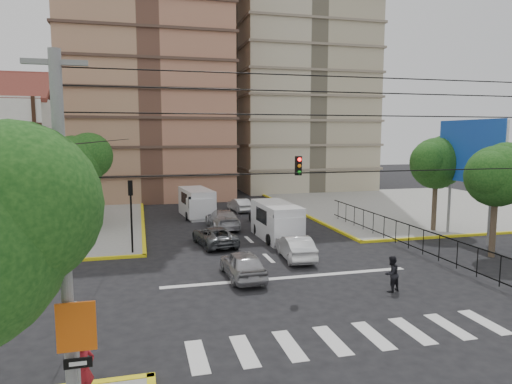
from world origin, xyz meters
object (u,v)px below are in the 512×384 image
object	(u,v)px
traffic_light_nw	(131,204)
pedestrian_crosswalk	(392,274)
car_white_front_right	(295,247)
pedestrian_sw_corner	(83,371)
van_right_lane	(278,222)
car_silver_front_left	(243,264)
van_left_lane	(197,204)
district_sign	(77,339)

from	to	relation	value
traffic_light_nw	pedestrian_crosswalk	world-z (taller)	traffic_light_nw
traffic_light_nw	car_white_front_right	distance (m)	10.14
pedestrian_sw_corner	van_right_lane	bearing A→B (deg)	24.51
car_silver_front_left	pedestrian_crosswalk	xyz separation A→B (m)	(6.25, -3.66, 0.12)
van_left_lane	pedestrian_crosswalk	distance (m)	22.55
district_sign	car_silver_front_left	size ratio (longest dim) A/B	0.75
traffic_light_nw	van_right_lane	distance (m)	10.07
car_white_front_right	van_right_lane	bearing A→B (deg)	-91.24
van_left_lane	pedestrian_crosswalk	bearing A→B (deg)	-80.28
traffic_light_nw	car_silver_front_left	world-z (taller)	traffic_light_nw
car_white_front_right	pedestrian_sw_corner	xyz separation A→B (m)	(-10.33, -12.55, 0.35)
car_silver_front_left	pedestrian_sw_corner	world-z (taller)	pedestrian_sw_corner
van_right_lane	district_sign	bearing A→B (deg)	-121.92
traffic_light_nw	district_sign	distance (m)	17.08
car_silver_front_left	traffic_light_nw	bearing A→B (deg)	-49.68
van_right_lane	pedestrian_crosswalk	world-z (taller)	van_right_lane
car_silver_front_left	pedestrian_crosswalk	world-z (taller)	pedestrian_crosswalk
traffic_light_nw	van_left_lane	size ratio (longest dim) A/B	0.77
pedestrian_sw_corner	pedestrian_crosswalk	xyz separation A→B (m)	(12.80, 6.13, -0.21)
district_sign	van_right_lane	world-z (taller)	district_sign
car_white_front_right	pedestrian_crosswalk	size ratio (longest dim) A/B	2.53
traffic_light_nw	car_silver_front_left	xyz separation A→B (m)	(5.49, -6.09, -2.38)
traffic_light_nw	van_left_lane	xyz separation A→B (m)	(5.40, 11.89, -1.91)
car_silver_front_left	van_left_lane	bearing A→B (deg)	-91.41
car_white_front_right	pedestrian_crosswalk	distance (m)	6.87
district_sign	car_white_front_right	size ratio (longest dim) A/B	0.75
car_silver_front_left	car_white_front_right	distance (m)	4.68
traffic_light_nw	van_right_lane	size ratio (longest dim) A/B	0.78
van_right_lane	pedestrian_sw_corner	distance (m)	20.65
van_left_lane	car_silver_front_left	xyz separation A→B (m)	(0.08, -17.98, -0.48)
district_sign	pedestrian_crosswalk	xyz separation A→B (m)	(12.74, 7.29, -1.61)
traffic_light_nw	car_white_front_right	bearing A→B (deg)	-19.78
traffic_light_nw	pedestrian_crosswalk	distance (m)	15.43
district_sign	car_white_front_right	distance (m)	17.22
car_white_front_right	pedestrian_sw_corner	distance (m)	16.26
car_silver_front_left	car_white_front_right	xyz separation A→B (m)	(3.79, 2.76, -0.02)
pedestrian_sw_corner	traffic_light_nw	bearing A→B (deg)	52.23
district_sign	car_white_front_right	xyz separation A→B (m)	(10.27, 13.70, -1.75)
car_silver_front_left	pedestrian_sw_corner	xyz separation A→B (m)	(-6.55, -9.79, 0.32)
car_silver_front_left	van_right_lane	bearing A→B (deg)	-120.25
van_right_lane	pedestrian_crosswalk	size ratio (longest dim) A/B	3.32
car_silver_front_left	car_white_front_right	bearing A→B (deg)	-145.59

